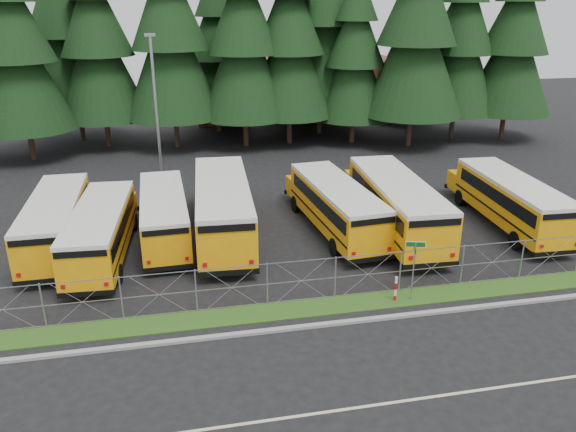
% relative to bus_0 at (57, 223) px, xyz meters
% --- Properties ---
extents(ground, '(120.00, 120.00, 0.00)m').
position_rel_bus_0_xyz_m(ground, '(13.73, -7.04, -1.40)').
color(ground, black).
rests_on(ground, ground).
extents(curb, '(50.00, 0.25, 0.12)m').
position_rel_bus_0_xyz_m(curb, '(13.73, -10.14, -1.34)').
color(curb, gray).
rests_on(curb, ground).
extents(grass_verge, '(50.00, 1.40, 0.06)m').
position_rel_bus_0_xyz_m(grass_verge, '(13.73, -8.74, -1.37)').
color(grass_verge, '#1D4112').
rests_on(grass_verge, ground).
extents(road_lane_line, '(50.00, 0.12, 0.01)m').
position_rel_bus_0_xyz_m(road_lane_line, '(13.73, -15.04, -1.40)').
color(road_lane_line, beige).
rests_on(road_lane_line, ground).
extents(chainlink_fence, '(44.00, 0.10, 2.00)m').
position_rel_bus_0_xyz_m(chainlink_fence, '(13.73, -8.04, -0.40)').
color(chainlink_fence, '#92959A').
rests_on(chainlink_fence, ground).
extents(brick_building, '(22.00, 10.00, 6.00)m').
position_rel_bus_0_xyz_m(brick_building, '(19.73, 32.96, 1.60)').
color(brick_building, brown).
rests_on(brick_building, ground).
extents(bus_0, '(2.63, 10.72, 2.81)m').
position_rel_bus_0_xyz_m(bus_0, '(0.00, 0.00, 0.00)').
color(bus_0, '#FFA608').
rests_on(bus_0, ground).
extents(bus_1, '(3.11, 10.58, 2.74)m').
position_rel_bus_0_xyz_m(bus_1, '(2.41, -1.67, -0.03)').
color(bus_1, '#FFA608').
rests_on(bus_1, ground).
extents(bus_2, '(2.75, 10.29, 2.68)m').
position_rel_bus_0_xyz_m(bus_2, '(5.44, 0.04, -0.06)').
color(bus_2, '#FFA608').
rests_on(bus_2, ground).
extents(bus_3, '(3.55, 12.45, 3.23)m').
position_rel_bus_0_xyz_m(bus_3, '(8.59, -0.26, 0.21)').
color(bus_3, '#FFA608').
rests_on(bus_3, ground).
extents(bus_5, '(3.54, 11.12, 2.87)m').
position_rel_bus_0_xyz_m(bus_5, '(14.76, -0.72, 0.03)').
color(bus_5, '#FFA608').
rests_on(bus_5, ground).
extents(bus_6, '(3.42, 12.13, 3.15)m').
position_rel_bus_0_xyz_m(bus_6, '(17.97, -1.52, 0.17)').
color(bus_6, '#FFA608').
rests_on(bus_6, ground).
extents(bus_east, '(3.14, 11.11, 2.88)m').
position_rel_bus_0_xyz_m(bus_east, '(24.75, -1.89, 0.04)').
color(bus_east, '#FFA608').
rests_on(bus_east, ground).
extents(street_sign, '(0.81, 0.54, 2.81)m').
position_rel_bus_0_xyz_m(street_sign, '(15.93, -8.92, 0.63)').
color(street_sign, '#92959A').
rests_on(street_sign, ground).
extents(striped_bollard, '(0.11, 0.11, 1.20)m').
position_rel_bus_0_xyz_m(striped_bollard, '(15.21, -8.88, -0.80)').
color(striped_bollard, '#B20C0C').
rests_on(striped_bollard, ground).
extents(light_standard, '(0.70, 0.35, 10.14)m').
position_rel_bus_0_xyz_m(light_standard, '(5.21, 10.38, 4.10)').
color(light_standard, '#92959A').
rests_on(light_standard, ground).
extents(conifer_1, '(7.71, 7.71, 17.04)m').
position_rel_bus_0_xyz_m(conifer_1, '(-5.08, 18.61, 7.12)').
color(conifer_1, black).
rests_on(conifer_1, ground).
extents(conifer_2, '(7.77, 7.77, 17.19)m').
position_rel_bus_0_xyz_m(conifer_2, '(0.57, 21.70, 7.19)').
color(conifer_2, black).
rests_on(conifer_2, ground).
extents(conifer_3, '(8.28, 8.28, 18.32)m').
position_rel_bus_0_xyz_m(conifer_3, '(6.50, 20.29, 7.76)').
color(conifer_3, black).
rests_on(conifer_3, ground).
extents(conifer_4, '(7.88, 7.88, 17.44)m').
position_rel_bus_0_xyz_m(conifer_4, '(12.49, 19.55, 7.32)').
color(conifer_4, black).
rests_on(conifer_4, ground).
extents(conifer_5, '(7.78, 7.78, 17.21)m').
position_rel_bus_0_xyz_m(conifer_5, '(16.44, 19.78, 7.20)').
color(conifer_5, black).
rests_on(conifer_5, ground).
extents(conifer_6, '(6.72, 6.72, 14.86)m').
position_rel_bus_0_xyz_m(conifer_6, '(22.04, 18.85, 6.03)').
color(conifer_6, black).
rests_on(conifer_6, ground).
extents(conifer_7, '(8.60, 8.60, 19.02)m').
position_rel_bus_0_xyz_m(conifer_7, '(26.58, 16.67, 8.11)').
color(conifer_7, black).
rests_on(conifer_7, ground).
extents(conifer_8, '(7.63, 7.63, 16.87)m').
position_rel_bus_0_xyz_m(conifer_8, '(31.63, 18.58, 7.03)').
color(conifer_8, black).
rests_on(conifer_8, ground).
extents(conifer_9, '(7.69, 7.69, 17.00)m').
position_rel_bus_0_xyz_m(conifer_9, '(36.09, 17.41, 7.10)').
color(conifer_9, black).
rests_on(conifer_9, ground).
extents(conifer_10, '(9.09, 9.09, 20.10)m').
position_rel_bus_0_xyz_m(conifer_10, '(-1.99, 24.76, 8.65)').
color(conifer_10, black).
rests_on(conifer_10, ground).
extents(conifer_11, '(6.84, 6.84, 15.13)m').
position_rel_bus_0_xyz_m(conifer_11, '(10.68, 25.86, 6.16)').
color(conifer_11, black).
rests_on(conifer_11, ground).
extents(conifer_12, '(9.95, 9.95, 22.01)m').
position_rel_bus_0_xyz_m(conifer_12, '(20.06, 23.06, 9.60)').
color(conifer_12, black).
rests_on(conifer_12, ground).
extents(conifer_13, '(6.69, 6.69, 14.79)m').
position_rel_bus_0_xyz_m(conifer_13, '(30.25, 25.56, 5.99)').
color(conifer_13, black).
rests_on(conifer_13, ground).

